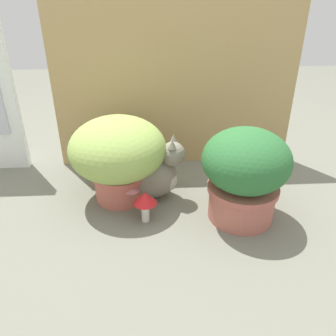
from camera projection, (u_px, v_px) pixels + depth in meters
name	position (u px, v px, depth m)	size (l,w,h in m)	color
ground_plane	(154.00, 210.00, 1.48)	(6.00, 6.00, 0.00)	slate
cardboard_backdrop	(176.00, 85.00, 1.71)	(1.25, 0.03, 0.87)	tan
grass_planter	(118.00, 154.00, 1.47)	(0.42, 0.42, 0.39)	#B96050
leafy_planter	(245.00, 172.00, 1.34)	(0.35, 0.35, 0.40)	#B26353
cat	(152.00, 173.00, 1.53)	(0.37, 0.21, 0.32)	gray
mushroom_ornament_pink	(131.00, 192.00, 1.47)	(0.07, 0.07, 0.12)	#EDE1C7
mushroom_ornament_red	(145.00, 200.00, 1.37)	(0.10, 0.10, 0.14)	silver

